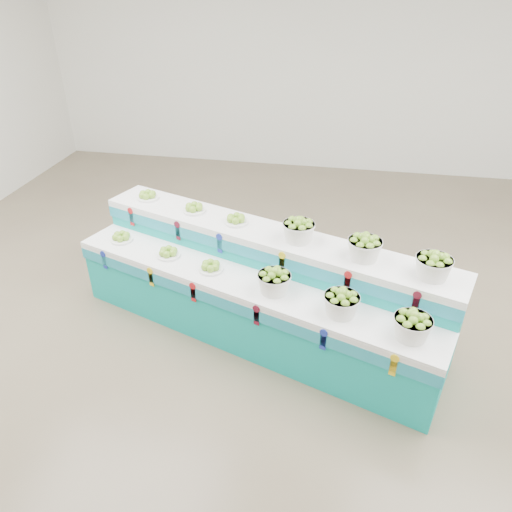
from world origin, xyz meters
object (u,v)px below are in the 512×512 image
(basket_lower_left, at_px, (274,281))
(basket_upper_right, at_px, (433,265))
(plate_upper_mid, at_px, (194,207))
(display_stand, at_px, (256,287))

(basket_lower_left, relative_size, basket_upper_right, 1.00)
(plate_upper_mid, bearing_deg, basket_upper_right, -19.61)
(basket_lower_left, height_order, plate_upper_mid, plate_upper_mid)
(plate_upper_mid, distance_m, basket_upper_right, 2.43)
(display_stand, relative_size, basket_lower_left, 12.52)
(display_stand, bearing_deg, plate_upper_mid, 165.20)
(basket_lower_left, bearing_deg, basket_upper_right, 1.30)
(display_stand, relative_size, plate_upper_mid, 15.80)
(display_stand, bearing_deg, basket_upper_right, 8.59)
(plate_upper_mid, bearing_deg, display_stand, -34.41)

